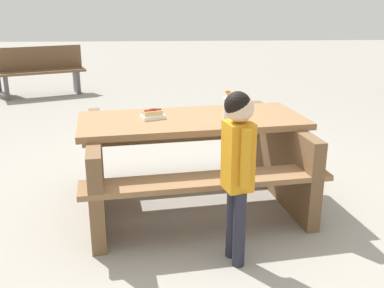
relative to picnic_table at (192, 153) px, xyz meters
name	(u,v)px	position (x,y,z in m)	size (l,w,h in m)	color
ground_plane	(192,202)	(0.00, 0.00, -0.44)	(30.00, 30.00, 0.00)	gray
picnic_table	(192,153)	(0.00, 0.00, 0.00)	(1.98, 1.64, 0.75)	olive
soda_bottle	(227,106)	(-0.28, 0.08, 0.41)	(0.07, 0.07, 0.23)	silver
hotdog_tray	(153,115)	(0.31, 0.02, 0.34)	(0.21, 0.17, 0.08)	white
child_in_coat	(238,157)	(-0.23, 0.91, 0.29)	(0.20, 0.28, 1.14)	#262633
park_bench_mid	(41,70)	(2.43, -4.59, 0.00)	(1.54, 0.94, 0.85)	brown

